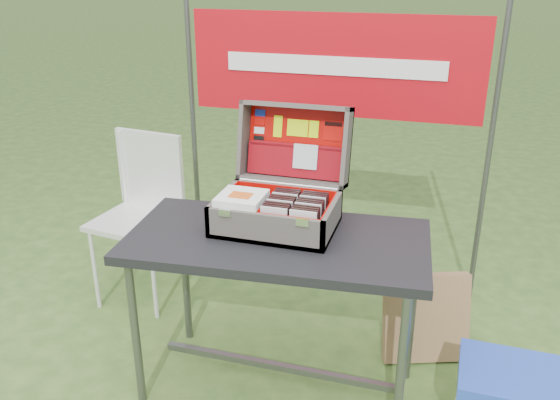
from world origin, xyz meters
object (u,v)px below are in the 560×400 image
(table, at_px, (277,316))
(suitcase, at_px, (280,172))
(chair, at_px, (137,223))
(cardboard_box, at_px, (426,318))

(table, bearing_deg, suitcase, 97.01)
(table, xyz_separation_m, suitcase, (-0.03, 0.14, 0.62))
(table, relative_size, chair, 1.32)
(table, xyz_separation_m, chair, (-0.99, 0.54, 0.08))
(table, relative_size, suitcase, 2.40)
(suitcase, distance_m, cardboard_box, 1.06)
(cardboard_box, bearing_deg, chair, 156.33)
(cardboard_box, bearing_deg, table, -164.67)
(chair, bearing_deg, table, -21.53)
(suitcase, height_order, cardboard_box, suitcase)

